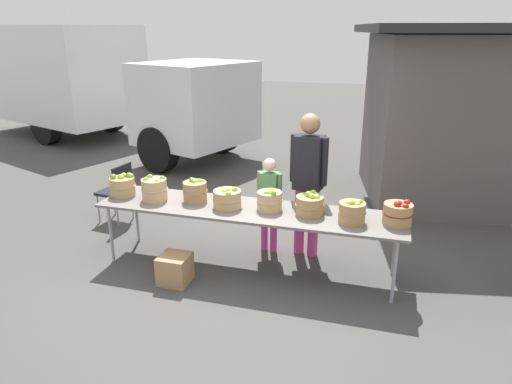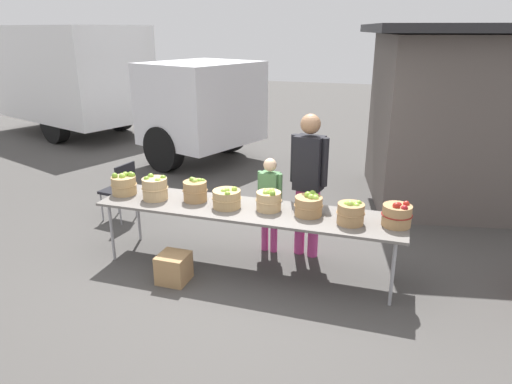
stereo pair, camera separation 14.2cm
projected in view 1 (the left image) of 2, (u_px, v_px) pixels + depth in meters
ground_plane at (249, 268)px, 5.50m from camera, size 40.00×40.00×0.00m
market_table at (249, 211)px, 5.26m from camera, size 3.50×0.76×0.75m
apple_basket_green_0 at (123, 185)px, 5.64m from camera, size 0.32×0.32×0.28m
apple_basket_green_1 at (154, 189)px, 5.48m from camera, size 0.32×0.32×0.30m
apple_basket_green_2 at (195, 191)px, 5.44m from camera, size 0.30×0.30×0.28m
apple_basket_green_3 at (227, 199)px, 5.25m from camera, size 0.34×0.34×0.25m
apple_basket_green_4 at (270, 200)px, 5.19m from camera, size 0.30×0.30×0.26m
apple_basket_green_5 at (310, 204)px, 5.05m from camera, size 0.32×0.32×0.27m
apple_basket_green_6 at (352, 211)px, 4.84m from camera, size 0.30×0.30×0.26m
apple_basket_red_0 at (398, 213)px, 4.80m from camera, size 0.32×0.32×0.27m
vendor_adult at (308, 175)px, 5.50m from camera, size 0.46×0.29×1.77m
child_customer at (269, 198)px, 5.70m from camera, size 0.32×0.18×1.21m
box_truck at (87, 80)px, 11.33m from camera, size 7.97×4.63×2.75m
food_kiosk at (470, 115)px, 7.34m from camera, size 3.98×3.51×2.74m
folding_chair at (118, 188)px, 6.67m from camera, size 0.45×0.45×0.86m
produce_crate at (175, 269)px, 5.14m from camera, size 0.32×0.32×0.32m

